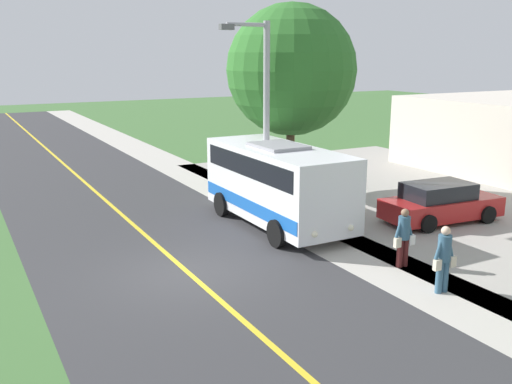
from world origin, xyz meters
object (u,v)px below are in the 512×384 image
pedestrian_with_bags (444,257)px  parked_car_near (440,203)px  tree_curbside (291,70)px  street_light_pole (263,110)px  pedestrian_waiting (404,236)px  shuttle_bus_front (278,181)px

pedestrian_with_bags → parked_car_near: 6.66m
parked_car_near → tree_curbside: 8.16m
pedestrian_with_bags → street_light_pole: size_ratio=0.25×
pedestrian_waiting → tree_curbside: (-1.80, -9.01, 4.37)m
parked_car_near → street_light_pole: bearing=-38.7°
shuttle_bus_front → pedestrian_with_bags: bearing=95.5°
pedestrian_waiting → tree_curbside: tree_curbside is taller
pedestrian_waiting → shuttle_bus_front: bearing=-78.5°
shuttle_bus_front → parked_car_near: shuttle_bus_front is taller
street_light_pole → parked_car_near: 7.31m
pedestrian_with_bags → parked_car_near: size_ratio=0.39×
street_light_pole → tree_curbside: (-2.54, -2.13, 1.34)m
pedestrian_with_bags → shuttle_bus_front: bearing=-84.5°
shuttle_bus_front → pedestrian_waiting: (-1.06, 5.24, -0.68)m
tree_curbside → parked_car_near: bearing=112.4°
pedestrian_with_bags → pedestrian_waiting: bearing=-101.6°
shuttle_bus_front → tree_curbside: tree_curbside is taller
shuttle_bus_front → pedestrian_waiting: shuttle_bus_front is taller
pedestrian_waiting → tree_curbside: 10.18m
pedestrian_waiting → street_light_pole: size_ratio=0.24×
shuttle_bus_front → pedestrian_with_bags: 7.17m
shuttle_bus_front → street_light_pole: bearing=-101.3°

